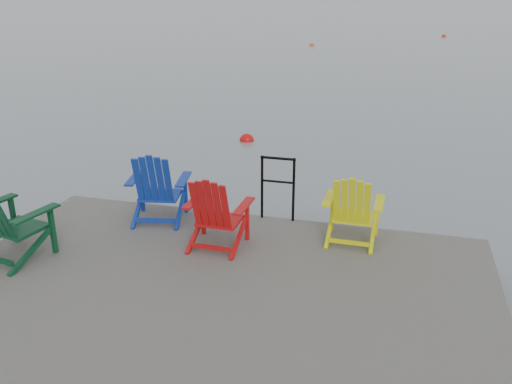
% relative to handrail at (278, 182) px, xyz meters
% --- Properties ---
extents(ground, '(400.00, 400.00, 0.00)m').
position_rel_handrail_xyz_m(ground, '(-0.25, -2.45, -1.04)').
color(ground, slate).
rests_on(ground, ground).
extents(dock, '(6.00, 5.00, 1.40)m').
position_rel_handrail_xyz_m(dock, '(-0.25, -2.45, -0.69)').
color(dock, '#2E2B29').
rests_on(dock, ground).
extents(handrail, '(0.48, 0.04, 0.90)m').
position_rel_handrail_xyz_m(handrail, '(0.00, 0.00, 0.00)').
color(handrail, black).
rests_on(handrail, dock).
extents(chair_green, '(0.95, 0.89, 1.05)m').
position_rel_handrail_xyz_m(chair_green, '(-2.77, -1.96, -0.01)').
color(chair_green, '#09361C').
rests_on(chair_green, dock).
extents(chair_blue, '(0.90, 0.85, 1.00)m').
position_rel_handrail_xyz_m(chair_blue, '(-1.56, -0.48, -0.04)').
color(chair_blue, navy).
rests_on(chair_blue, dock).
extents(chair_red, '(0.77, 0.71, 0.95)m').
position_rel_handrail_xyz_m(chair_red, '(-0.53, -1.04, -0.06)').
color(chair_red, '#B50D0E').
rests_on(chair_red, dock).
extents(chair_yellow, '(0.74, 0.69, 0.92)m').
position_rel_handrail_xyz_m(chair_yellow, '(1.06, -0.47, -0.08)').
color(chair_yellow, '#D8D80C').
rests_on(chair_yellow, dock).
extents(buoy_a, '(0.35, 0.35, 0.35)m').
position_rel_handrail_xyz_m(buoy_a, '(-2.04, 5.56, -1.04)').
color(buoy_a, red).
rests_on(buoy_a, ground).
extents(buoy_b, '(0.32, 0.32, 0.32)m').
position_rel_handrail_xyz_m(buoy_b, '(-4.29, 28.46, -1.04)').
color(buoy_b, '#EB460D').
rests_on(buoy_b, ground).
extents(buoy_d, '(0.33, 0.33, 0.33)m').
position_rel_handrail_xyz_m(buoy_d, '(4.18, 37.55, -1.04)').
color(buoy_d, red).
rests_on(buoy_d, ground).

